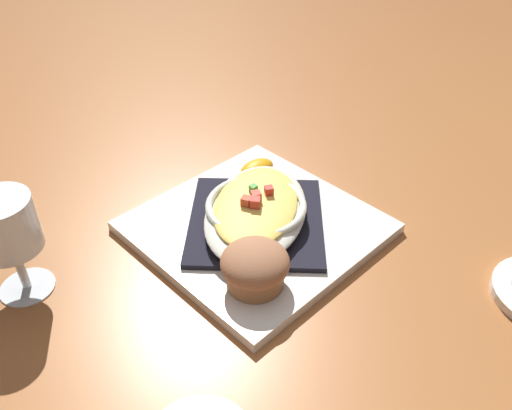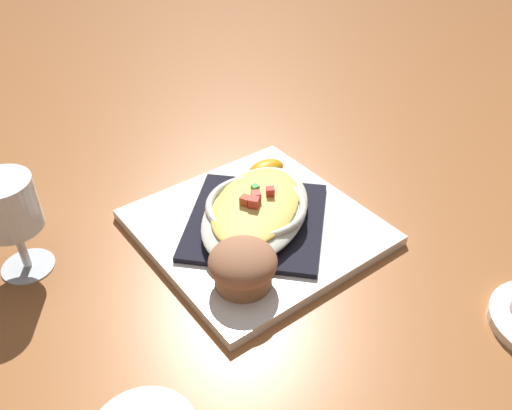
% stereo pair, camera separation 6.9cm
% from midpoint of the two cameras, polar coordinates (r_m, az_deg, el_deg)
% --- Properties ---
extents(ground_plane, '(2.60, 2.60, 0.00)m').
position_cam_midpoint_polar(ground_plane, '(0.71, 2.75, -2.89)').
color(ground_plane, '#9C5D30').
extents(square_plate, '(0.30, 0.30, 0.01)m').
position_cam_midpoint_polar(square_plate, '(0.71, 2.77, -2.47)').
color(square_plate, white).
rests_on(square_plate, ground_plane).
extents(folded_napkin, '(0.25, 0.25, 0.01)m').
position_cam_midpoint_polar(folded_napkin, '(0.70, 2.79, -1.80)').
color(folded_napkin, black).
rests_on(folded_napkin, square_plate).
extents(gratin_dish, '(0.24, 0.23, 0.04)m').
position_cam_midpoint_polar(gratin_dish, '(0.69, 2.85, -0.48)').
color(gratin_dish, silver).
rests_on(gratin_dish, folded_napkin).
extents(muffin, '(0.08, 0.08, 0.05)m').
position_cam_midpoint_polar(muffin, '(0.61, 1.85, -6.58)').
color(muffin, '#99643E').
rests_on(muffin, square_plate).
extents(orange_garnish, '(0.06, 0.06, 0.03)m').
position_cam_midpoint_polar(orange_garnish, '(0.78, 3.63, 3.56)').
color(orange_garnish, '#4B1C55').
rests_on(orange_garnish, square_plate).
extents(stemmed_glass, '(0.07, 0.07, 0.13)m').
position_cam_midpoint_polar(stemmed_glass, '(0.65, -22.11, -0.65)').
color(stemmed_glass, white).
rests_on(stemmed_glass, ground_plane).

